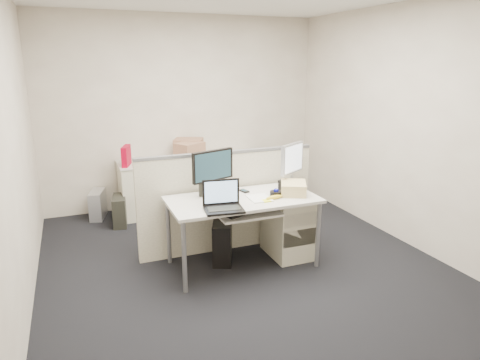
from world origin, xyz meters
name	(u,v)px	position (x,y,z in m)	size (l,w,h in m)	color
floor	(242,265)	(0.00, 0.00, -0.01)	(4.00, 4.50, 0.01)	black
wall_back	(184,113)	(0.00, 2.25, 1.35)	(4.00, 0.02, 2.70)	beige
wall_front	(413,209)	(0.00, -2.25, 1.35)	(4.00, 0.02, 2.70)	beige
wall_left	(12,153)	(-2.00, 0.00, 1.35)	(0.02, 4.50, 2.70)	beige
wall_right	(406,126)	(2.00, 0.00, 1.35)	(0.02, 4.50, 2.70)	beige
desk	(243,204)	(0.00, 0.00, 0.66)	(1.50, 0.75, 0.73)	silver
keyboard_tray	(249,214)	(0.00, -0.18, 0.62)	(0.62, 0.32, 0.02)	silver
drawer_pedestal	(288,226)	(0.55, 0.05, 0.33)	(0.40, 0.55, 0.65)	#B4AE98
cubicle_partition	(228,202)	(0.00, 0.45, 0.55)	(2.00, 0.06, 1.10)	beige
back_counter	(192,184)	(0.00, 1.93, 0.36)	(2.00, 0.60, 0.72)	#B4AE98
monitor_main	(213,173)	(-0.25, 0.18, 0.97)	(0.48, 0.18, 0.48)	black
monitor_small	(292,166)	(0.65, 0.18, 0.97)	(0.39, 0.20, 0.48)	#B7B7BC
laptop	(224,197)	(-0.30, -0.28, 0.86)	(0.35, 0.27, 0.27)	black
trackball	(276,193)	(0.35, -0.05, 0.75)	(0.13, 0.13, 0.05)	black
desk_phone	(292,186)	(0.60, 0.08, 0.77)	(0.23, 0.19, 0.07)	black
paper_stack	(259,198)	(0.15, -0.08, 0.74)	(0.21, 0.27, 0.01)	silver
sticky_pad	(266,201)	(0.18, -0.18, 0.74)	(0.08, 0.08, 0.01)	yellow
travel_mug	(203,188)	(-0.35, 0.22, 0.82)	(0.08, 0.08, 0.18)	black
banana	(274,197)	(0.28, -0.15, 0.75)	(0.19, 0.05, 0.04)	gold
cellphone	(244,191)	(0.10, 0.20, 0.74)	(0.06, 0.11, 0.02)	black
manila_folders	(293,188)	(0.55, -0.05, 0.79)	(0.25, 0.32, 0.12)	#DDCE80
keyboard	(243,211)	(-0.05, -0.14, 0.64)	(0.43, 0.15, 0.02)	black
pc_tower_desk	(222,240)	(-0.15, 0.20, 0.22)	(0.19, 0.48, 0.44)	black
pc_tower_spare_dark	(120,211)	(-1.05, 1.65, 0.19)	(0.16, 0.41, 0.38)	black
pc_tower_spare_silver	(98,204)	(-1.30, 2.03, 0.19)	(0.16, 0.40, 0.38)	#B7B7BC
cardboard_box_left	(190,152)	(-0.05, 1.81, 0.86)	(0.36, 0.27, 0.27)	#9F7257
cardboard_box_right	(189,148)	(0.00, 2.05, 0.86)	(0.39, 0.30, 0.28)	#9F7257
red_binder	(126,157)	(-0.90, 1.83, 0.86)	(0.07, 0.30, 0.28)	#9A001A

